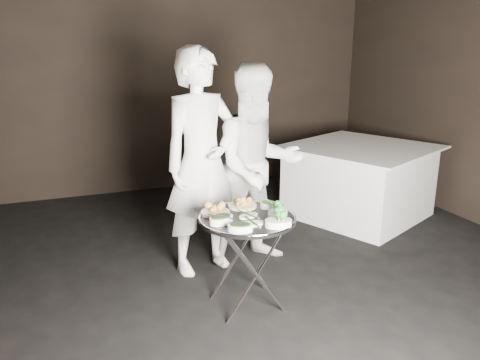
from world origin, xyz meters
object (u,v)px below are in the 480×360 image
object	(u,v)px
waiter_left	(202,163)
dining_table	(359,181)
serving_tray	(247,218)
tray_stand	(247,258)
waiter_right	(258,167)

from	to	relation	value
waiter_left	dining_table	world-z (taller)	waiter_left
serving_tray	tray_stand	bearing A→B (deg)	80.54
tray_stand	waiter_right	distance (m)	0.95
waiter_right	dining_table	world-z (taller)	waiter_right
waiter_right	tray_stand	bearing A→B (deg)	-118.60
waiter_right	dining_table	bearing A→B (deg)	22.86
tray_stand	dining_table	world-z (taller)	dining_table
tray_stand	serving_tray	world-z (taller)	serving_tray
tray_stand	dining_table	bearing A→B (deg)	35.55
serving_tray	waiter_left	distance (m)	0.79
tray_stand	waiter_left	bearing A→B (deg)	99.32
tray_stand	waiter_left	size ratio (longest dim) A/B	0.36
dining_table	tray_stand	bearing A→B (deg)	-144.45
serving_tray	waiter_right	xyz separation A→B (m)	(0.38, 0.72, 0.18)
waiter_left	serving_tray	bearing A→B (deg)	-95.69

